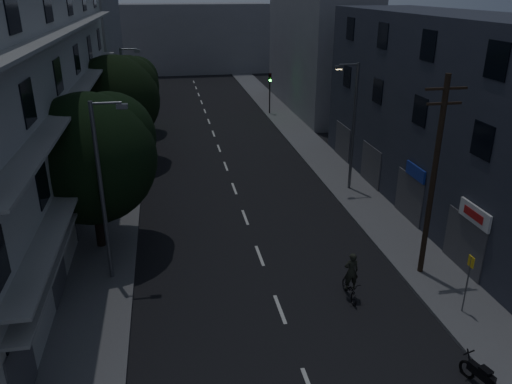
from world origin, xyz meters
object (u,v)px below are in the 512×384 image
object	(u,v)px
utility_pole	(434,175)
motorcycle	(481,376)
bus_stop_sign	(469,274)
cyclist	(350,283)

from	to	relation	value
utility_pole	motorcycle	size ratio (longest dim) A/B	5.30
motorcycle	bus_stop_sign	bearing A→B (deg)	50.65
bus_stop_sign	utility_pole	bearing A→B (deg)	93.34
bus_stop_sign	cyclist	size ratio (longest dim) A/B	1.18
bus_stop_sign	cyclist	world-z (taller)	bus_stop_sign
bus_stop_sign	motorcycle	size ratio (longest dim) A/B	1.49
bus_stop_sign	cyclist	distance (m)	4.66
utility_pole	bus_stop_sign	size ratio (longest dim) A/B	3.56
utility_pole	motorcycle	world-z (taller)	utility_pole
utility_pole	motorcycle	distance (m)	8.33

